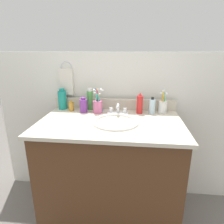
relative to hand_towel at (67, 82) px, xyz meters
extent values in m
plane|color=#66605B|center=(0.41, -0.32, -1.05)|extent=(6.00, 6.00, 0.00)
cube|color=#4C2D19|center=(0.41, -0.32, -0.65)|extent=(0.97, 0.57, 0.81)
cube|color=beige|center=(0.41, -0.32, -0.23)|extent=(1.01, 0.62, 0.02)
cube|color=beige|center=(0.41, -0.02, -0.18)|extent=(1.01, 0.02, 0.09)
cube|color=silver|center=(0.41, 0.04, -0.40)|extent=(2.11, 0.04, 1.30)
torus|color=silver|center=(0.00, 0.02, 0.12)|extent=(0.10, 0.01, 0.10)
cube|color=silver|center=(0.00, 0.00, 0.00)|extent=(0.11, 0.04, 0.22)
torus|color=white|center=(0.45, -0.34, -0.22)|extent=(0.33, 0.33, 0.02)
ellipsoid|color=white|center=(0.45, -0.34, -0.26)|extent=(0.28, 0.28, 0.11)
cylinder|color=#B2B5BA|center=(0.45, -0.34, -0.30)|extent=(0.04, 0.04, 0.01)
cube|color=silver|center=(0.45, -0.14, -0.21)|extent=(0.16, 0.05, 0.01)
cylinder|color=silver|center=(0.45, -0.14, -0.18)|extent=(0.02, 0.02, 0.06)
cylinder|color=silver|center=(0.45, -0.17, -0.15)|extent=(0.02, 0.09, 0.02)
cylinder|color=silver|center=(0.39, -0.14, -0.19)|extent=(0.03, 0.03, 0.04)
cylinder|color=silver|center=(0.50, -0.14, -0.19)|extent=(0.03, 0.03, 0.04)
cylinder|color=silver|center=(0.71, -0.11, -0.16)|extent=(0.05, 0.05, 0.11)
cylinder|color=black|center=(0.71, -0.11, -0.10)|extent=(0.02, 0.02, 0.02)
cylinder|color=#7A3899|center=(0.17, -0.13, -0.17)|extent=(0.06, 0.06, 0.10)
cylinder|color=#7A3899|center=(0.17, -0.13, -0.11)|extent=(0.04, 0.04, 0.02)
cylinder|color=teal|center=(-0.03, -0.06, -0.14)|extent=(0.07, 0.07, 0.15)
cylinder|color=teal|center=(-0.03, -0.06, -0.06)|extent=(0.04, 0.04, 0.02)
cylinder|color=red|center=(0.62, -0.11, -0.15)|extent=(0.05, 0.05, 0.14)
cone|color=red|center=(0.62, -0.11, -0.07)|extent=(0.03, 0.03, 0.03)
cylinder|color=#4C9E4C|center=(0.21, -0.06, -0.14)|extent=(0.05, 0.05, 0.16)
cylinder|color=white|center=(0.21, -0.06, -0.05)|extent=(0.03, 0.03, 0.03)
cylinder|color=gold|center=(0.06, -0.10, -0.19)|extent=(0.04, 0.04, 0.07)
cylinder|color=gold|center=(0.06, -0.10, -0.14)|extent=(0.02, 0.02, 0.01)
cylinder|color=white|center=(0.80, -0.08, -0.17)|extent=(0.07, 0.07, 0.09)
cylinder|color=yellow|center=(0.81, -0.07, -0.13)|extent=(0.04, 0.03, 0.16)
cube|color=white|center=(0.82, -0.06, -0.07)|extent=(0.01, 0.02, 0.01)
cylinder|color=orange|center=(0.79, -0.08, -0.13)|extent=(0.03, 0.01, 0.16)
cube|color=white|center=(0.78, -0.08, -0.06)|extent=(0.01, 0.02, 0.01)
cylinder|color=green|center=(0.81, -0.08, -0.13)|extent=(0.03, 0.01, 0.16)
cube|color=white|center=(0.82, -0.08, -0.06)|extent=(0.01, 0.02, 0.01)
cylinder|color=white|center=(0.80, -0.06, -0.12)|extent=(0.01, 0.03, 0.18)
cube|color=white|center=(0.80, -0.05, -0.04)|extent=(0.01, 0.02, 0.01)
cylinder|color=#D16693|center=(0.28, -0.13, -0.17)|extent=(0.08, 0.08, 0.10)
cylinder|color=#26B2B2|center=(0.27, -0.14, -0.13)|extent=(0.03, 0.03, 0.17)
cube|color=white|center=(0.26, -0.15, -0.05)|extent=(0.01, 0.02, 0.01)
cylinder|color=white|center=(0.27, -0.13, -0.12)|extent=(0.04, 0.02, 0.18)
cube|color=white|center=(0.25, -0.12, -0.04)|extent=(0.01, 0.02, 0.01)
cylinder|color=blue|center=(0.30, -0.13, -0.12)|extent=(0.06, 0.01, 0.18)
cube|color=white|center=(0.32, -0.13, -0.04)|extent=(0.01, 0.02, 0.01)
cylinder|color=#D8333F|center=(0.28, -0.12, -0.12)|extent=(0.03, 0.05, 0.17)
cube|color=white|center=(0.27, -0.10, -0.05)|extent=(0.01, 0.02, 0.01)
cylinder|color=green|center=(0.29, -0.14, -0.13)|extent=(0.03, 0.03, 0.16)
cube|color=white|center=(0.31, -0.15, -0.06)|extent=(0.01, 0.02, 0.01)
cylinder|color=orange|center=(0.29, -0.12, -0.12)|extent=(0.04, 0.03, 0.19)
cube|color=white|center=(0.31, -0.11, -0.03)|extent=(0.01, 0.02, 0.01)
camera|label=1|loc=(0.56, -1.61, 0.27)|focal=31.56mm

